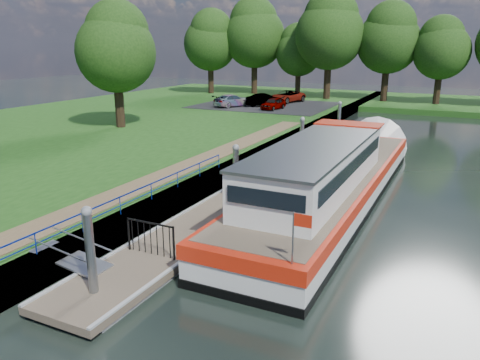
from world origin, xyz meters
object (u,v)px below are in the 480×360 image
at_px(car_c, 232,100).
at_px(pontoon, 273,180).
at_px(barge, 335,177).
at_px(car_d, 287,97).
at_px(car_a, 273,104).
at_px(car_b, 265,100).

bearing_deg(car_c, pontoon, 145.20).
relative_size(barge, car_d, 4.49).
bearing_deg(pontoon, car_d, 109.05).
distance_m(car_a, car_b, 2.39).
relative_size(car_a, car_b, 0.84).
bearing_deg(barge, car_a, 118.31).
bearing_deg(car_c, car_b, -130.89).
bearing_deg(car_b, pontoon, -178.40).
height_order(pontoon, car_d, car_d).
distance_m(car_c, car_d, 7.19).
xyz_separation_m(barge, car_d, (-13.30, 29.39, 0.40)).
height_order(car_a, car_d, car_d).
xyz_separation_m(barge, car_b, (-14.07, 24.82, 0.42)).
xyz_separation_m(car_c, car_d, (3.88, 6.06, 0.03)).
xyz_separation_m(pontoon, car_a, (-8.84, 21.81, 1.23)).
xyz_separation_m(car_a, car_b, (-1.64, 1.74, 0.09)).
bearing_deg(car_b, car_d, -31.86).
bearing_deg(car_d, car_b, -82.70).
relative_size(car_c, car_d, 0.92).
distance_m(barge, car_c, 28.98).
distance_m(barge, car_b, 28.54).
relative_size(pontoon, car_d, 6.37).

